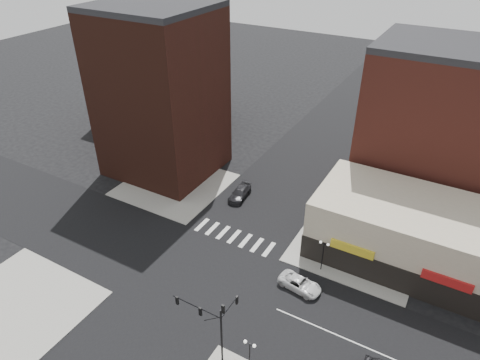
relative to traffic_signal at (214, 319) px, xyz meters
The scene contains 15 objects.
ground 11.76m from the traffic_signal, 132.74° to the left, with size 240.00×240.00×0.00m, color black.
road_ew 11.76m from the traffic_signal, 132.74° to the left, with size 200.00×14.00×0.02m, color black.
road_ns 11.76m from the traffic_signal, 132.74° to the left, with size 14.00×200.00×0.02m, color black.
sidewalk_nw 31.55m from the traffic_signal, 134.23° to the left, with size 15.00×15.00×0.12m, color gray.
sidewalk_ne 23.99m from the traffic_signal, 71.98° to the left, with size 15.00×15.00×0.12m, color gray.
sidewalk_sw 23.26m from the traffic_signal, 162.94° to the right, with size 15.00×15.00×0.12m, color gray.
building_nw 37.93m from the traffic_signal, 134.90° to the left, with size 16.00×15.00×25.00m, color #3D1C13.
building_nw_low 57.36m from the traffic_signal, 133.17° to the left, with size 20.00×18.00×12.00m, color #3D1C13.
building_ne_midrise 39.60m from the traffic_signal, 72.51° to the left, with size 18.00×15.00×22.00m, color maroon.
building_ne_row 26.71m from the traffic_signal, 58.92° to the left, with size 24.20×12.20×8.00m.
traffic_signal is the anchor object (origin of this frame).
street_lamp_se_a 4.12m from the traffic_signal, ahead, with size 1.22×0.32×4.16m.
street_lamp_ne 16.62m from the traffic_signal, 73.25° to the left, with size 1.22×0.32×4.16m.
white_suv 13.13m from the traffic_signal, 72.63° to the left, with size 2.28×4.95×1.38m, color silver.
dark_sedan_north 27.15m from the traffic_signal, 114.73° to the left, with size 2.11×5.20×1.51m, color black.
Camera 1 is at (22.18, -29.36, 36.17)m, focal length 32.00 mm.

